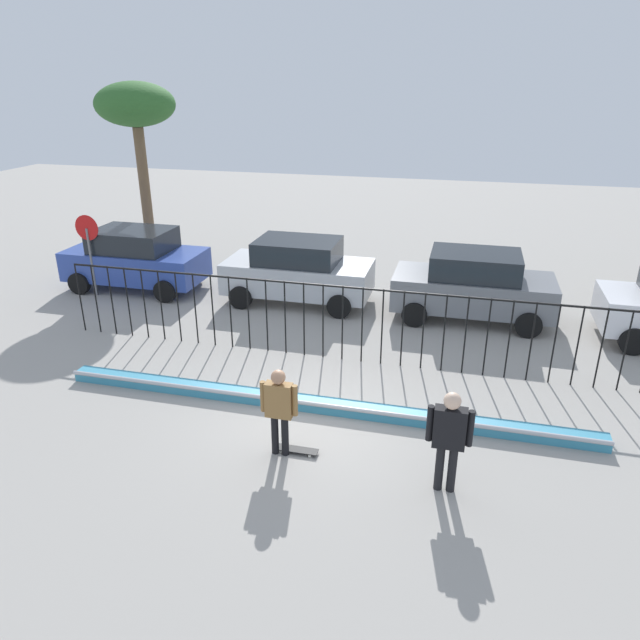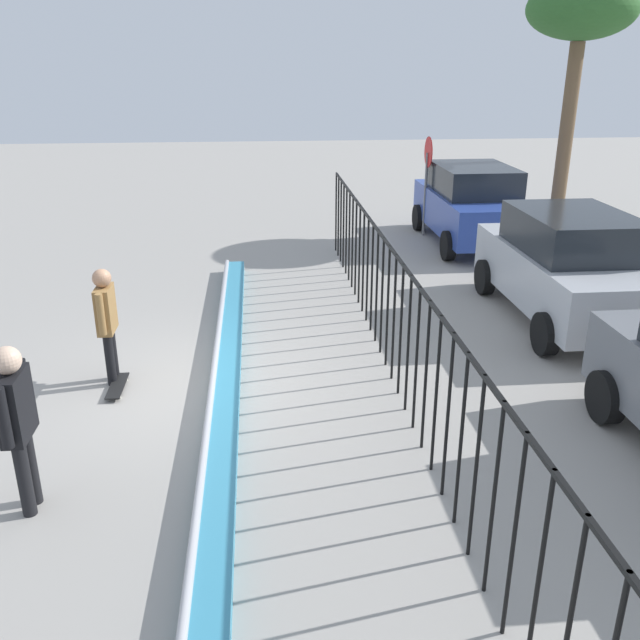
{
  "view_description": "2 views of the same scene",
  "coord_description": "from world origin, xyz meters",
  "px_view_note": "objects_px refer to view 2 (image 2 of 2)",
  "views": [
    {
      "loc": [
        2.57,
        -9.43,
        6.26
      ],
      "look_at": [
        -0.43,
        2.39,
        1.15
      ],
      "focal_mm": 32.74,
      "sensor_mm": 36.0,
      "label": 1
    },
    {
      "loc": [
        8.7,
        0.97,
        4.33
      ],
      "look_at": [
        -0.28,
        1.82,
        0.83
      ],
      "focal_mm": 38.1,
      "sensor_mm": 36.0,
      "label": 2
    }
  ],
  "objects_px": {
    "skateboard": "(117,386)",
    "parked_car_silver": "(569,266)",
    "camera_operator": "(17,415)",
    "skateboarder": "(106,316)",
    "parked_car_blue": "(472,204)",
    "palm_tree_short": "(581,17)",
    "stop_sign": "(427,172)"
  },
  "relations": [
    {
      "from": "parked_car_blue",
      "to": "palm_tree_short",
      "type": "xyz_separation_m",
      "value": [
        -0.95,
        2.61,
        4.26
      ]
    },
    {
      "from": "parked_car_blue",
      "to": "parked_car_silver",
      "type": "xyz_separation_m",
      "value": [
        5.3,
        0.08,
        0.0
      ]
    },
    {
      "from": "parked_car_blue",
      "to": "stop_sign",
      "type": "relative_size",
      "value": 1.72
    },
    {
      "from": "camera_operator",
      "to": "stop_sign",
      "type": "bearing_deg",
      "value": -5.35
    },
    {
      "from": "skateboarder",
      "to": "parked_car_silver",
      "type": "height_order",
      "value": "parked_car_silver"
    },
    {
      "from": "parked_car_blue",
      "to": "parked_car_silver",
      "type": "distance_m",
      "value": 5.3
    },
    {
      "from": "camera_operator",
      "to": "skateboard",
      "type": "bearing_deg",
      "value": 18.04
    },
    {
      "from": "skateboarder",
      "to": "palm_tree_short",
      "type": "distance_m",
      "value": 13.51
    },
    {
      "from": "stop_sign",
      "to": "skateboard",
      "type": "bearing_deg",
      "value": -37.34
    },
    {
      "from": "camera_operator",
      "to": "stop_sign",
      "type": "relative_size",
      "value": 0.72
    },
    {
      "from": "parked_car_silver",
      "to": "palm_tree_short",
      "type": "distance_m",
      "value": 7.97
    },
    {
      "from": "stop_sign",
      "to": "palm_tree_short",
      "type": "xyz_separation_m",
      "value": [
        -0.04,
        3.55,
        3.62
      ]
    },
    {
      "from": "skateboarder",
      "to": "skateboard",
      "type": "relative_size",
      "value": 2.1
    },
    {
      "from": "skateboard",
      "to": "camera_operator",
      "type": "distance_m",
      "value": 2.85
    },
    {
      "from": "stop_sign",
      "to": "palm_tree_short",
      "type": "relative_size",
      "value": 0.41
    },
    {
      "from": "stop_sign",
      "to": "parked_car_blue",
      "type": "bearing_deg",
      "value": 46.1
    },
    {
      "from": "camera_operator",
      "to": "parked_car_blue",
      "type": "relative_size",
      "value": 0.42
    },
    {
      "from": "skateboard",
      "to": "camera_operator",
      "type": "bearing_deg",
      "value": 12.32
    },
    {
      "from": "skateboard",
      "to": "palm_tree_short",
      "type": "bearing_deg",
      "value": 150.61
    },
    {
      "from": "parked_car_silver",
      "to": "stop_sign",
      "type": "height_order",
      "value": "stop_sign"
    },
    {
      "from": "skateboarder",
      "to": "camera_operator",
      "type": "relative_size",
      "value": 0.93
    },
    {
      "from": "parked_car_blue",
      "to": "parked_car_silver",
      "type": "bearing_deg",
      "value": -0.62
    },
    {
      "from": "parked_car_silver",
      "to": "stop_sign",
      "type": "distance_m",
      "value": 6.32
    },
    {
      "from": "skateboard",
      "to": "camera_operator",
      "type": "height_order",
      "value": "camera_operator"
    },
    {
      "from": "parked_car_blue",
      "to": "skateboarder",
      "type": "bearing_deg",
      "value": -47.4
    },
    {
      "from": "palm_tree_short",
      "to": "parked_car_blue",
      "type": "bearing_deg",
      "value": -70.09
    },
    {
      "from": "stop_sign",
      "to": "skateboarder",
      "type": "bearing_deg",
      "value": -38.67
    },
    {
      "from": "camera_operator",
      "to": "skateboarder",
      "type": "bearing_deg",
      "value": 20.68
    },
    {
      "from": "skateboard",
      "to": "parked_car_silver",
      "type": "height_order",
      "value": "parked_car_silver"
    },
    {
      "from": "parked_car_blue",
      "to": "palm_tree_short",
      "type": "bearing_deg",
      "value": 108.46
    },
    {
      "from": "parked_car_silver",
      "to": "parked_car_blue",
      "type": "bearing_deg",
      "value": -176.06
    },
    {
      "from": "camera_operator",
      "to": "palm_tree_short",
      "type": "bearing_deg",
      "value": -16.89
    }
  ]
}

